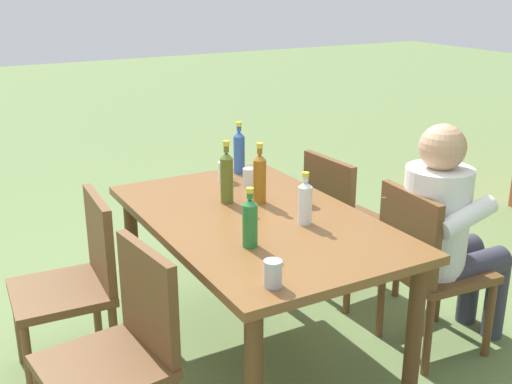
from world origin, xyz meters
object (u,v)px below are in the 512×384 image
object	(u,v)px
chair_far_left	(343,219)
bottle_green	(250,221)
dining_table	(256,236)
bottle_olive	(227,176)
person_in_white_shirt	(446,227)
backpack_by_near_side	(222,221)
chair_far_right	(426,262)
bottle_amber	(260,177)
cup_steel	(273,273)
cup_terracotta	(305,196)
cup_glass	(249,178)
cup_white	(225,171)
chair_near_left	(77,277)
chair_near_right	(122,347)
bottle_blue	(239,151)
bottle_clear	(305,202)

from	to	relation	value
chair_far_left	bottle_green	bearing A→B (deg)	-56.94
dining_table	bottle_olive	size ratio (longest dim) A/B	4.85
person_in_white_shirt	backpack_by_near_side	world-z (taller)	person_in_white_shirt
chair_far_right	bottle_green	distance (m)	1.03
bottle_olive	bottle_amber	bearing A→B (deg)	60.50
cup_steel	bottle_olive	bearing A→B (deg)	163.64
cup_terracotta	cup_glass	distance (m)	0.39
bottle_amber	cup_white	distance (m)	0.41
chair_near_left	cup_glass	world-z (taller)	chair_near_left
bottle_amber	chair_near_right	bearing A→B (deg)	-60.79
person_in_white_shirt	bottle_olive	world-z (taller)	person_in_white_shirt
bottle_olive	cup_glass	size ratio (longest dim) A/B	3.09
cup_steel	cup_white	bearing A→B (deg)	161.25
bottle_blue	cup_terracotta	distance (m)	0.63
bottle_olive	cup_glass	distance (m)	0.28
chair_far_left	backpack_by_near_side	size ratio (longest dim) A/B	1.88
cup_white	chair_far_left	bearing A→B (deg)	71.31
chair_near_left	cup_terracotta	distance (m)	1.14
chair_far_left	bottle_blue	world-z (taller)	bottle_blue
dining_table	backpack_by_near_side	bearing A→B (deg)	160.81
chair_near_left	person_in_white_shirt	distance (m)	1.79
chair_near_right	bottle_clear	world-z (taller)	bottle_clear
person_in_white_shirt	cup_glass	xyz separation A→B (m)	(-0.74, -0.70, 0.16)
bottle_green	backpack_by_near_side	bearing A→B (deg)	157.94
person_in_white_shirt	bottle_green	bearing A→B (deg)	-93.02
chair_near_left	chair_far_left	size ratio (longest dim) A/B	1.00
chair_near_right	bottle_amber	distance (m)	1.08
bottle_olive	cup_glass	bearing A→B (deg)	127.21
chair_far_left	dining_table	bearing A→B (deg)	-66.31
person_in_white_shirt	bottle_clear	xyz separation A→B (m)	(-0.16, -0.73, 0.21)
bottle_green	cup_white	distance (m)	0.90
chair_near_left	backpack_by_near_side	distance (m)	1.54
dining_table	bottle_clear	size ratio (longest dim) A/B	6.28
cup_white	backpack_by_near_side	bearing A→B (deg)	155.47
dining_table	chair_far_right	xyz separation A→B (m)	(0.33, 0.77, -0.18)
bottle_clear	bottle_blue	bearing A→B (deg)	172.90
bottle_green	cup_glass	size ratio (longest dim) A/B	2.51
bottle_blue	cup_steel	xyz separation A→B (m)	(1.28, -0.54, -0.08)
chair_near_right	bottle_green	bearing A→B (deg)	94.58
bottle_olive	bottle_amber	size ratio (longest dim) A/B	1.03
cup_terracotta	backpack_by_near_side	size ratio (longest dim) A/B	0.18
bottle_olive	cup_steel	size ratio (longest dim) A/B	3.11
cup_steel	cup_glass	xyz separation A→B (m)	(-1.03, 0.47, 0.00)
dining_table	bottle_blue	distance (m)	0.73
chair_far_right	cup_steel	distance (m)	1.14
dining_table	bottle_amber	size ratio (longest dim) A/B	5.01
bottle_clear	chair_far_left	bearing A→B (deg)	129.97
dining_table	cup_glass	xyz separation A→B (m)	(-0.40, 0.18, 0.15)
cup_steel	chair_near_right	bearing A→B (deg)	-122.36
bottle_amber	bottle_olive	bearing A→B (deg)	-119.50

